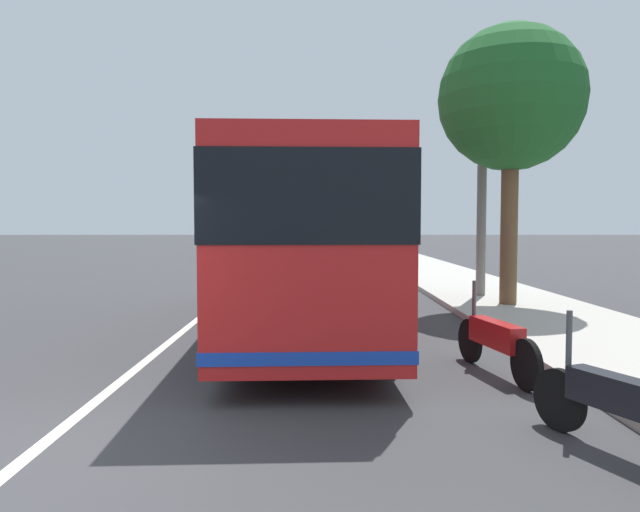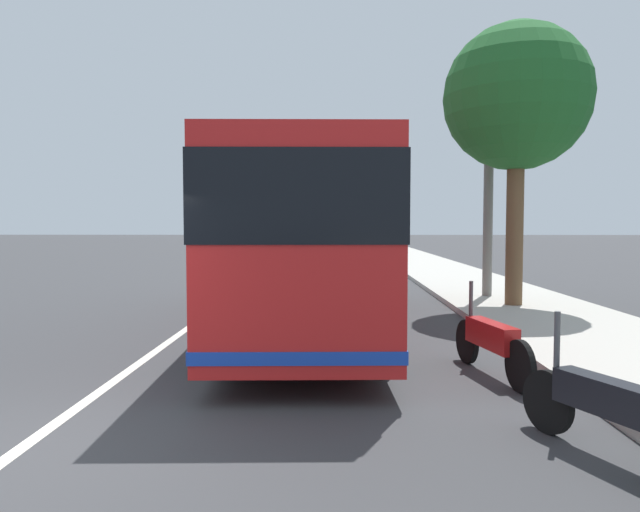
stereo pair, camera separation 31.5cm
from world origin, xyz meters
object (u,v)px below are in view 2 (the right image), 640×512
at_px(motorcycle_mid_row, 491,342).
at_px(roadside_tree_mid_block, 517,99).
at_px(car_side_street, 334,240).
at_px(motorcycle_angled, 605,408).
at_px(car_oncoming, 329,242).
at_px(coach_bus, 304,234).
at_px(utility_pole, 488,185).
at_px(car_behind_bus, 245,246).

relative_size(motorcycle_mid_row, roadside_tree_mid_block, 0.32).
bearing_deg(car_side_street, motorcycle_mid_row, -175.24).
bearing_deg(motorcycle_angled, car_side_street, -20.75).
distance_m(motorcycle_angled, car_oncoming, 40.52).
xyz_separation_m(motorcycle_angled, car_oncoming, (40.43, 2.75, 0.27)).
height_order(coach_bus, car_oncoming, coach_bus).
xyz_separation_m(car_side_street, utility_pole, (-37.38, -4.20, 2.51)).
distance_m(coach_bus, utility_pole, 6.79).
bearing_deg(utility_pole, roadside_tree_mid_block, -174.06).
xyz_separation_m(motorcycle_mid_row, roadside_tree_mid_block, (6.47, -2.28, 4.72)).
height_order(car_side_street, utility_pole, utility_pole).
bearing_deg(car_side_street, coach_bus, -178.87).
height_order(motorcycle_mid_row, car_behind_bus, car_behind_bus).
xyz_separation_m(coach_bus, roadside_tree_mid_block, (2.69, -5.11, 3.27)).
bearing_deg(motorcycle_angled, utility_pole, -32.82).
distance_m(motorcycle_angled, roadside_tree_mid_block, 10.73).
height_order(car_behind_bus, roadside_tree_mid_block, roadside_tree_mid_block).
xyz_separation_m(motorcycle_mid_row, car_behind_bus, (31.43, 8.13, 0.19)).
bearing_deg(roadside_tree_mid_block, motorcycle_mid_row, 160.56).
relative_size(car_side_street, car_behind_bus, 1.03).
relative_size(coach_bus, car_oncoming, 2.44).
relative_size(motorcycle_mid_row, car_side_street, 0.54).
xyz_separation_m(motorcycle_mid_row, car_side_street, (45.66, 2.10, 0.22)).
xyz_separation_m(motorcycle_angled, motorcycle_mid_row, (2.93, 0.26, 0.02)).
xyz_separation_m(motorcycle_angled, car_side_street, (48.60, 2.36, 0.24)).
relative_size(car_oncoming, car_behind_bus, 1.10).
relative_size(motorcycle_angled, motorcycle_mid_row, 0.87).
height_order(coach_bus, roadside_tree_mid_block, roadside_tree_mid_block).
height_order(motorcycle_angled, car_behind_bus, car_behind_bus).
height_order(motorcycle_mid_row, roadside_tree_mid_block, roadside_tree_mid_block).
relative_size(motorcycle_angled, utility_pole, 0.30).
relative_size(car_side_street, utility_pole, 0.65).
xyz_separation_m(coach_bus, car_oncoming, (33.71, -0.34, -1.20)).
height_order(car_side_street, roadside_tree_mid_block, roadside_tree_mid_block).
bearing_deg(car_oncoming, roadside_tree_mid_block, -172.44).
bearing_deg(coach_bus, utility_pole, -49.56).
bearing_deg(car_behind_bus, car_oncoming, 138.32).
distance_m(coach_bus, car_side_street, 41.90).
bearing_deg(coach_bus, car_oncoming, -2.58).
height_order(motorcycle_angled, car_oncoming, car_oncoming).
relative_size(coach_bus, motorcycle_mid_row, 4.81).
distance_m(motorcycle_mid_row, utility_pole, 8.97).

